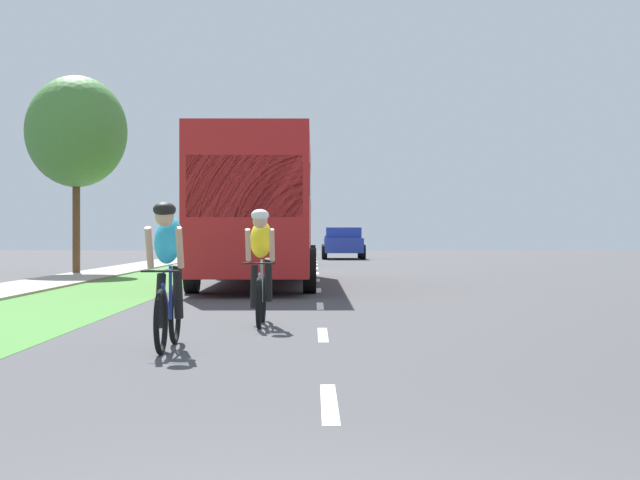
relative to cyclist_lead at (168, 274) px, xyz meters
The scene contains 11 objects.
ground_plane 13.02m from the cyclist_lead, 82.56° to the left, with size 120.00×120.00×0.00m, color #424244.
grass_verge 13.23m from the cyclist_lead, 102.76° to the left, with size 2.77×70.00×0.01m, color #478438.
sidewalk_concrete 13.93m from the cyclist_lead, 112.13° to the left, with size 1.87×70.00×0.10m, color #9E998E.
lane_markings_center 16.98m from the cyclist_lead, 84.31° to the left, with size 0.12×52.71×0.01m.
cyclist_lead is the anchor object (origin of this frame).
cyclist_trailing 3.03m from the cyclist_lead, 73.73° to the left, with size 0.42×1.72×1.58m.
bus_red 14.44m from the cyclist_lead, 89.06° to the left, with size 2.78×11.60×3.48m.
suv_silver 31.07m from the cyclist_lead, 89.32° to the left, with size 2.15×4.70×1.79m.
pickup_blue 42.34m from the cyclist_lead, 85.77° to the left, with size 2.22×5.10×1.64m.
sedan_dark_green 53.60m from the cyclist_lead, 90.05° to the left, with size 1.98×4.30×1.52m.
street_tree_near 22.37m from the cyclist_lead, 105.65° to the left, with size 3.21×3.21×6.29m.
Camera 1 is at (-0.12, -3.75, 1.23)m, focal length 56.90 mm.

